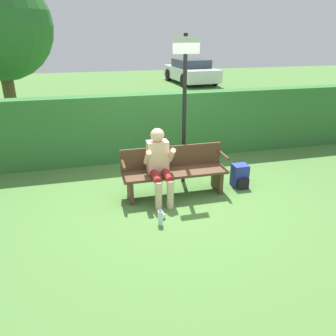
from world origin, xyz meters
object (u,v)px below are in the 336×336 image
Objects in this scene: person_seated at (159,162)px; signpost at (185,102)px; backpack at (240,176)px; parked_car at (191,71)px; water_bottle at (160,218)px; park_bench at (174,170)px.

signpost is at bearing 43.21° from person_seated.
backpack is 13.37m from parked_car.
backpack is at bearing 28.77° from water_bottle.
park_bench is 0.40m from person_seated.
water_bottle is 0.06× the size of parked_car.
signpost is (0.77, 1.39, 1.42)m from water_bottle.
park_bench is 0.69× the size of signpost.
water_bottle is (-0.18, -0.84, -0.55)m from person_seated.
signpost reaches higher than water_bottle.
person_seated reaches higher than water_bottle.
park_bench is 4.36× the size of backpack.
park_bench reaches higher than backpack.
backpack reaches higher than water_bottle.
park_bench is 13.71m from parked_car.
signpost is at bearing 61.17° from water_bottle.
signpost is (-0.96, 0.44, 1.34)m from backpack.
person_seated is 1.02m from water_bottle.
parked_car is at bearing 71.60° from signpost.
backpack is 0.16× the size of signpost.
parked_car is at bearing 70.48° from water_bottle.
parked_car is at bearing 76.12° from backpack.
park_bench is 1.50× the size of person_seated.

